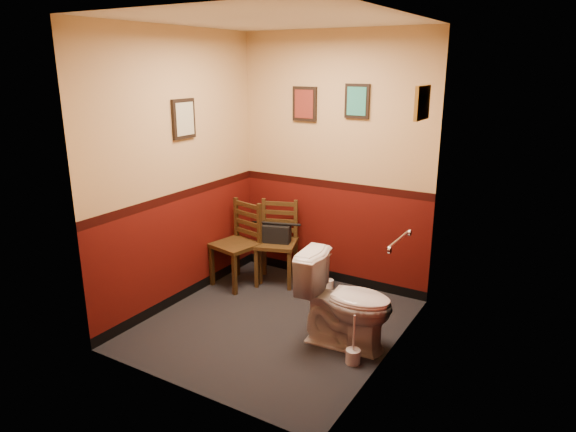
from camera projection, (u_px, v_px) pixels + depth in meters
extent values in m
cube|color=black|center=(274.00, 324.00, 4.85)|extent=(2.20, 2.40, 0.00)
cube|color=silver|center=(272.00, 19.00, 4.08)|extent=(2.20, 2.40, 0.00)
cube|color=#4C0E09|center=(334.00, 163.00, 5.45)|extent=(2.20, 0.00, 2.70)
cube|color=#4C0E09|center=(178.00, 219.00, 3.47)|extent=(2.20, 0.00, 2.70)
cube|color=#4C0E09|center=(178.00, 171.00, 5.00)|extent=(0.00, 2.40, 2.70)
cube|color=#4C0E09|center=(395.00, 201.00, 3.92)|extent=(0.00, 2.40, 2.70)
cylinder|color=silver|center=(398.00, 240.00, 4.26)|extent=(0.03, 0.50, 0.03)
cylinder|color=silver|center=(390.00, 250.00, 4.04)|extent=(0.02, 0.06, 0.06)
cylinder|color=silver|center=(410.00, 233.00, 4.45)|extent=(0.02, 0.06, 0.06)
cube|color=black|center=(305.00, 104.00, 5.44)|extent=(0.28, 0.03, 0.36)
cube|color=maroon|center=(304.00, 104.00, 5.42)|extent=(0.22, 0.01, 0.30)
cube|color=black|center=(357.00, 101.00, 5.13)|extent=(0.26, 0.03, 0.34)
cube|color=teal|center=(356.00, 101.00, 5.11)|extent=(0.20, 0.01, 0.28)
cube|color=black|center=(184.00, 119.00, 4.93)|extent=(0.03, 0.30, 0.38)
cube|color=#B8B590|center=(185.00, 119.00, 4.92)|extent=(0.01, 0.24, 0.31)
cube|color=olive|center=(422.00, 103.00, 4.22)|extent=(0.03, 0.34, 0.28)
cube|color=#B8B590|center=(420.00, 103.00, 4.23)|extent=(0.01, 0.28, 0.22)
imported|color=white|center=(346.00, 302.00, 4.38)|extent=(0.87, 0.54, 0.81)
cylinder|color=silver|center=(353.00, 356.00, 4.20)|extent=(0.12, 0.12, 0.12)
cylinder|color=silver|center=(354.00, 334.00, 4.14)|extent=(0.02, 0.02, 0.34)
cube|color=#4D3417|center=(235.00, 245.00, 5.58)|extent=(0.51, 0.51, 0.04)
cube|color=#4D3417|center=(212.00, 265.00, 5.64)|extent=(0.05, 0.05, 0.46)
cube|color=#4D3417|center=(237.00, 256.00, 5.90)|extent=(0.05, 0.05, 0.46)
cube|color=#4D3417|center=(234.00, 274.00, 5.40)|extent=(0.05, 0.05, 0.46)
cube|color=#4D3417|center=(260.00, 264.00, 5.66)|extent=(0.05, 0.05, 0.46)
cube|color=#4D3417|center=(236.00, 218.00, 5.77)|extent=(0.05, 0.04, 0.46)
cube|color=#4D3417|center=(259.00, 224.00, 5.53)|extent=(0.05, 0.04, 0.46)
cube|color=#4D3417|center=(248.00, 232.00, 5.69)|extent=(0.35, 0.10, 0.05)
cube|color=#4D3417|center=(248.00, 223.00, 5.66)|extent=(0.35, 0.10, 0.05)
cube|color=#4D3417|center=(247.00, 214.00, 5.63)|extent=(0.35, 0.10, 0.05)
cube|color=#4D3417|center=(247.00, 205.00, 5.60)|extent=(0.35, 0.10, 0.05)
cube|color=#4D3417|center=(276.00, 244.00, 5.65)|extent=(0.54, 0.54, 0.04)
cube|color=#4D3417|center=(256.00, 268.00, 5.58)|extent=(0.05, 0.05, 0.46)
cube|color=#4D3417|center=(264.00, 256.00, 5.92)|extent=(0.05, 0.05, 0.46)
cube|color=#4D3417|center=(289.00, 270.00, 5.51)|extent=(0.05, 0.05, 0.46)
cube|color=#4D3417|center=(296.00, 258.00, 5.85)|extent=(0.05, 0.05, 0.46)
cube|color=#4D3417|center=(264.00, 218.00, 5.80)|extent=(0.05, 0.05, 0.46)
cube|color=#4D3417|center=(296.00, 220.00, 5.73)|extent=(0.05, 0.05, 0.46)
cube|color=#4D3417|center=(280.00, 230.00, 5.80)|extent=(0.33, 0.14, 0.05)
cube|color=#4D3417|center=(280.00, 221.00, 5.77)|extent=(0.33, 0.14, 0.05)
cube|color=#4D3417|center=(280.00, 212.00, 5.74)|extent=(0.33, 0.14, 0.05)
cube|color=#4D3417|center=(280.00, 204.00, 5.71)|extent=(0.33, 0.14, 0.05)
cube|color=black|center=(276.00, 234.00, 5.62)|extent=(0.34, 0.24, 0.19)
cylinder|color=black|center=(276.00, 223.00, 5.58)|extent=(0.26, 0.11, 0.03)
cylinder|color=silver|center=(320.00, 282.00, 5.67)|extent=(0.10, 0.10, 0.09)
cylinder|color=silver|center=(329.00, 284.00, 5.61)|extent=(0.10, 0.10, 0.09)
cylinder|color=silver|center=(324.00, 275.00, 5.60)|extent=(0.10, 0.10, 0.09)
cylinder|color=silver|center=(323.00, 268.00, 5.56)|extent=(0.10, 0.10, 0.09)
cylinder|color=silver|center=(325.00, 259.00, 5.56)|extent=(0.10, 0.10, 0.09)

